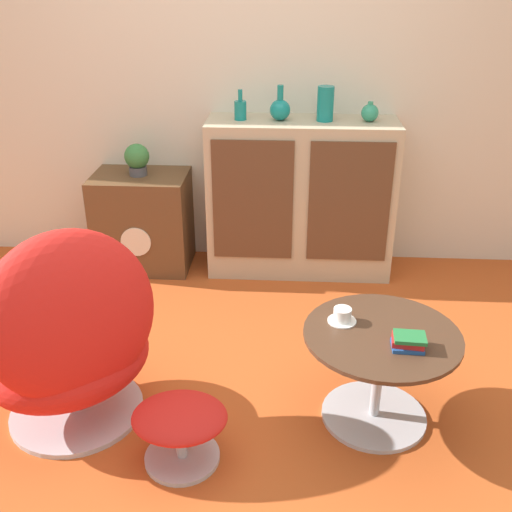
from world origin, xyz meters
TOP-DOWN VIEW (x-y plane):
  - ground_plane at (0.00, 0.00)m, footprint 12.00×12.00m
  - wall_back at (0.00, 1.67)m, footprint 6.40×0.06m
  - sideboard at (0.39, 1.44)m, footprint 1.14×0.40m
  - tv_console at (-0.62, 1.43)m, footprint 0.59×0.43m
  - egg_chair at (-0.56, -0.09)m, footprint 0.94×0.93m
  - ottoman at (-0.08, -0.29)m, footprint 0.38×0.32m
  - coffee_table at (0.72, 0.01)m, footprint 0.65×0.65m
  - vase_leftmost at (0.02, 1.45)m, footprint 0.07×0.07m
  - vase_inner_left at (0.25, 1.45)m, footprint 0.12×0.12m
  - vase_inner_right at (0.52, 1.45)m, footprint 0.10×0.10m
  - vase_rightmost at (0.78, 1.45)m, footprint 0.10×0.10m
  - potted_plant at (-0.62, 1.43)m, footprint 0.15×0.15m
  - teacup at (0.56, 0.09)m, footprint 0.12×0.12m
  - book_stack at (0.80, -0.09)m, footprint 0.14×0.11m

SIDE VIEW (x-z plane):
  - ground_plane at x=0.00m, z-range 0.00..0.00m
  - ottoman at x=-0.08m, z-range 0.05..0.31m
  - coffee_table at x=0.72m, z-range 0.06..0.50m
  - tv_console at x=-0.62m, z-range 0.00..0.62m
  - egg_chair at x=-0.56m, z-range -0.05..0.89m
  - teacup at x=0.56m, z-range 0.43..0.50m
  - book_stack at x=0.80m, z-range 0.44..0.50m
  - sideboard at x=0.39m, z-range 0.00..0.97m
  - potted_plant at x=-0.62m, z-range 0.63..0.83m
  - vase_rightmost at x=0.78m, z-range 0.97..1.08m
  - vase_leftmost at x=0.02m, z-range 0.94..1.12m
  - vase_inner_left at x=0.25m, z-range 0.94..1.14m
  - vase_inner_right at x=0.52m, z-range 0.97..1.17m
  - wall_back at x=0.00m, z-range 0.00..2.60m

